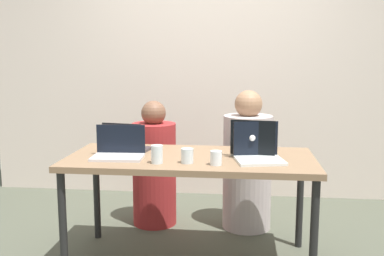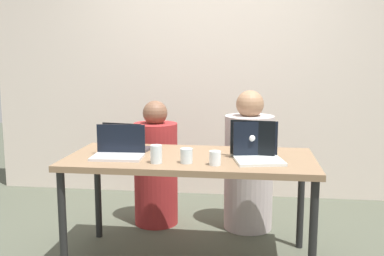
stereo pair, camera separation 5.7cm
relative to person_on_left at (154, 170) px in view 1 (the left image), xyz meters
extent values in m
cube|color=beige|center=(0.39, 0.92, 0.83)|extent=(4.50, 0.10, 2.59)
cube|color=#826448|center=(0.39, -0.69, 0.26)|extent=(1.64, 0.76, 0.04)
cylinder|color=black|center=(-0.39, -1.02, -0.11)|extent=(0.05, 0.05, 0.70)
cylinder|color=black|center=(1.16, -1.02, -0.11)|extent=(0.05, 0.05, 0.70)
cylinder|color=black|center=(-0.39, -0.36, -0.11)|extent=(0.05, 0.05, 0.70)
cylinder|color=black|center=(1.16, -0.36, -0.11)|extent=(0.05, 0.05, 0.70)
cylinder|color=maroon|center=(0.00, 0.00, -0.04)|extent=(0.42, 0.42, 0.86)
sphere|color=brown|center=(0.00, 0.00, 0.48)|extent=(0.20, 0.20, 0.20)
cylinder|color=#BAABAA|center=(0.77, 0.00, 0.00)|extent=(0.44, 0.44, 0.93)
sphere|color=#997051|center=(0.77, 0.00, 0.56)|extent=(0.22, 0.22, 0.22)
cube|color=silver|center=(0.84, -0.80, 0.29)|extent=(0.34, 0.30, 0.02)
cube|color=black|center=(0.81, -0.68, 0.41)|extent=(0.29, 0.07, 0.22)
sphere|color=white|center=(0.81, -0.66, 0.41)|extent=(0.04, 0.04, 0.04)
cube|color=silver|center=(-0.08, -0.81, 0.29)|extent=(0.34, 0.22, 0.02)
cube|color=black|center=(-0.09, -0.71, 0.39)|extent=(0.33, 0.03, 0.19)
sphere|color=white|center=(-0.09, -0.69, 0.39)|extent=(0.03, 0.03, 0.03)
cube|color=#393339|center=(-0.07, -0.55, 0.29)|extent=(0.32, 0.25, 0.02)
cube|color=black|center=(-0.09, -0.66, 0.39)|extent=(0.28, 0.06, 0.19)
sphere|color=white|center=(-0.09, -0.67, 0.39)|extent=(0.03, 0.03, 0.03)
cube|color=#AFB7B3|center=(0.81, -0.54, 0.29)|extent=(0.32, 0.29, 0.02)
cube|color=black|center=(0.79, -0.67, 0.41)|extent=(0.29, 0.05, 0.23)
sphere|color=white|center=(0.79, -0.69, 0.41)|extent=(0.04, 0.04, 0.04)
cylinder|color=white|center=(0.57, -0.91, 0.32)|extent=(0.07, 0.07, 0.09)
cylinder|color=silver|center=(0.57, -0.91, 0.30)|extent=(0.06, 0.06, 0.05)
cylinder|color=silver|center=(0.20, -0.91, 0.34)|extent=(0.07, 0.07, 0.11)
cylinder|color=silver|center=(0.20, -0.91, 0.31)|extent=(0.06, 0.06, 0.06)
cylinder|color=silver|center=(0.39, -0.88, 0.33)|extent=(0.08, 0.08, 0.09)
cylinder|color=silver|center=(0.39, -0.88, 0.31)|extent=(0.07, 0.07, 0.05)
camera|label=1|loc=(0.72, -3.60, 0.94)|focal=42.00mm
camera|label=2|loc=(0.78, -3.59, 0.94)|focal=42.00mm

